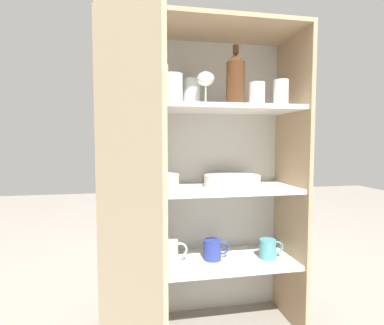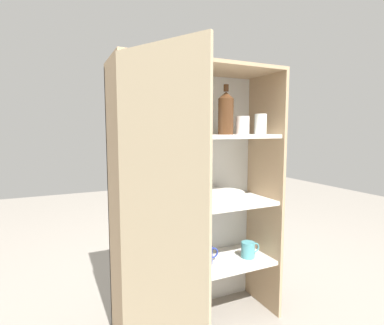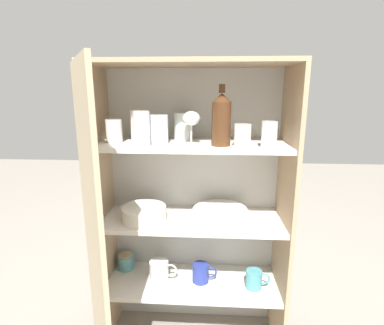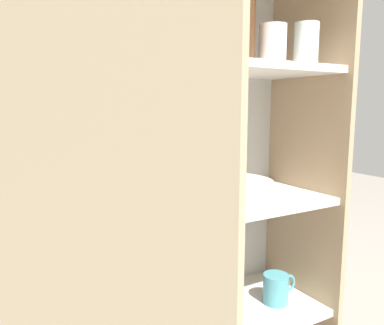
{
  "view_description": "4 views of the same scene",
  "coord_description": "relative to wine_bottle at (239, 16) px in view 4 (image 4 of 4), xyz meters",
  "views": [
    {
      "loc": [
        -0.29,
        -1.15,
        0.86
      ],
      "look_at": [
        -0.04,
        0.19,
        0.77
      ],
      "focal_mm": 28.0,
      "sensor_mm": 36.0,
      "label": 1
    },
    {
      "loc": [
        -0.68,
        -1.23,
        1.04
      ],
      "look_at": [
        -0.03,
        0.16,
        0.87
      ],
      "focal_mm": 28.0,
      "sensor_mm": 36.0,
      "label": 2
    },
    {
      "loc": [
        0.08,
        -1.15,
        1.24
      ],
      "look_at": [
        -0.0,
        0.2,
        0.92
      ],
      "focal_mm": 28.0,
      "sensor_mm": 36.0,
      "label": 3
    },
    {
      "loc": [
        -0.44,
        -0.68,
        0.91
      ],
      "look_at": [
        0.03,
        0.15,
        0.77
      ],
      "focal_mm": 35.0,
      "sensor_mm": 36.0,
      "label": 4
    }
  ],
  "objects": [
    {
      "name": "tumbler_glass_0",
      "position": [
        0.19,
        -0.04,
        -0.06
      ],
      "size": [
        0.06,
        0.06,
        0.11
      ],
      "color": "white",
      "rests_on": "shelf_board_upper"
    },
    {
      "name": "shelf_board_upper",
      "position": [
        -0.13,
        0.06,
        -0.12
      ],
      "size": [
        0.83,
        0.3,
        0.02
      ],
      "primitive_type": "cube",
      "color": "silver"
    },
    {
      "name": "tumbler_glass_4",
      "position": [
        -0.27,
        0.02,
        -0.05
      ],
      "size": [
        0.08,
        0.08,
        0.13
      ],
      "color": "white",
      "rests_on": "shelf_board_upper"
    },
    {
      "name": "shelf_board_middle",
      "position": [
        -0.13,
        0.06,
        -0.48
      ],
      "size": [
        0.83,
        0.3,
        0.02
      ],
      "primitive_type": "cube",
      "color": "silver"
    },
    {
      "name": "coffee_mug_extra_2",
      "position": [
        -0.29,
        0.06,
        -0.75
      ],
      "size": [
        0.14,
        0.09,
        0.1
      ],
      "color": "white",
      "rests_on": "shelf_board_lower"
    },
    {
      "name": "cupboard_side_right",
      "position": [
        0.3,
        0.06,
        -0.45
      ],
      "size": [
        0.02,
        0.34,
        1.34
      ],
      "primitive_type": "cube",
      "color": "tan",
      "rests_on": "ground_plane"
    },
    {
      "name": "wine_bottle",
      "position": [
        0.0,
        0.0,
        0.0
      ],
      "size": [
        0.08,
        0.08,
        0.25
      ],
      "color": "#4C2D19",
      "rests_on": "shelf_board_upper"
    },
    {
      "name": "tumbler_glass_2",
      "position": [
        0.09,
        -0.03,
        -0.06
      ],
      "size": [
        0.07,
        0.07,
        0.09
      ],
      "color": "silver",
      "rests_on": "shelf_board_upper"
    },
    {
      "name": "cupboard_back_panel",
      "position": [
        -0.13,
        0.22,
        -0.45
      ],
      "size": [
        0.87,
        0.02,
        1.34
      ],
      "primitive_type": "cube",
      "color": "silver",
      "rests_on": "ground_plane"
    },
    {
      "name": "tumbler_glass_1",
      "position": [
        -0.47,
        0.05,
        -0.06
      ],
      "size": [
        0.07,
        0.07,
        0.1
      ],
      "color": "silver",
      "rests_on": "shelf_board_upper"
    },
    {
      "name": "mixing_bowl_large",
      "position": [
        -0.34,
        0.03,
        -0.43
      ],
      "size": [
        0.2,
        0.2,
        0.07
      ],
      "color": "silver",
      "rests_on": "shelf_board_middle"
    },
    {
      "name": "tumbler_glass_3",
      "position": [
        -0.36,
        0.08,
        -0.04
      ],
      "size": [
        0.07,
        0.07,
        0.14
      ],
      "color": "silver",
      "rests_on": "shelf_board_upper"
    },
    {
      "name": "plate_stack_white",
      "position": [
        0.01,
        0.05,
        -0.44
      ],
      "size": [
        0.25,
        0.25,
        0.05
      ],
      "color": "silver",
      "rests_on": "shelf_board_middle"
    },
    {
      "name": "coffee_mug_primary",
      "position": [
        0.18,
        0.03,
        -0.76
      ],
      "size": [
        0.12,
        0.08,
        0.09
      ],
      "color": "teal",
      "rests_on": "shelf_board_lower"
    },
    {
      "name": "wine_glass_0",
      "position": [
        -0.13,
        0.02,
        -0.01
      ],
      "size": [
        0.08,
        0.08,
        0.14
      ],
      "color": "white",
      "rests_on": "shelf_board_upper"
    },
    {
      "name": "tumbler_glass_6",
      "position": [
        -0.17,
        0.12,
        -0.05
      ],
      "size": [
        0.08,
        0.08,
        0.13
      ],
      "color": "white",
      "rests_on": "shelf_board_upper"
    },
    {
      "name": "coffee_mug_extra_1",
      "position": [
        -0.08,
        0.06,
        -0.76
      ],
      "size": [
        0.12,
        0.08,
        0.09
      ],
      "color": "#283893",
      "rests_on": "shelf_board_lower"
    },
    {
      "name": "cupboard_door",
      "position": [
        -0.45,
        -0.3,
        -0.45
      ],
      "size": [
        0.23,
        0.39,
        1.34
      ],
      "color": "tan",
      "rests_on": "ground_plane"
    },
    {
      "name": "tumbler_glass_5",
      "position": [
        -0.33,
        -0.04,
        -0.04
      ],
      "size": [
        0.07,
        0.07,
        0.15
      ],
      "color": "white",
      "rests_on": "shelf_board_upper"
    }
  ]
}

